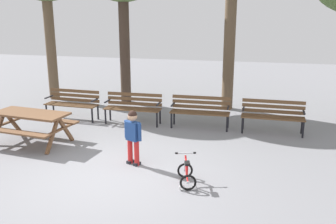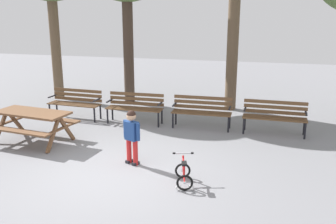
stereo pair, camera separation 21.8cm
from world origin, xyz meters
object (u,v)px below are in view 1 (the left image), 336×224
object	(u,v)px
kids_bicycle	(187,174)
child_standing	(133,133)
park_bench_far_left	(73,102)
park_bench_left	(133,106)
park_bench_right	(200,109)
picnic_table	(31,120)
park_bench_far_right	(273,114)

from	to	relation	value
kids_bicycle	child_standing	bearing A→B (deg)	152.81
park_bench_far_left	child_standing	world-z (taller)	child_standing
park_bench_left	park_bench_right	world-z (taller)	same
picnic_table	child_standing	distance (m)	2.85
park_bench_far_left	child_standing	bearing A→B (deg)	-44.67
picnic_table	kids_bicycle	distance (m)	4.24
park_bench_far_left	park_bench_left	bearing A→B (deg)	-0.77
park_bench_left	park_bench_far_right	world-z (taller)	same
picnic_table	kids_bicycle	world-z (taller)	picnic_table
park_bench_far_left	kids_bicycle	bearing A→B (deg)	-40.19
park_bench_right	park_bench_far_right	distance (m)	1.90
park_bench_left	park_bench_far_left	bearing A→B (deg)	179.23
park_bench_far_left	park_bench_left	distance (m)	1.89
picnic_table	park_bench_far_left	bearing A→B (deg)	92.38
park_bench_right	kids_bicycle	xyz separation A→B (m)	(0.33, -3.52, -0.31)
park_bench_left	park_bench_far_right	size ratio (longest dim) A/B	1.00
picnic_table	park_bench_far_left	world-z (taller)	park_bench_far_left
park_bench_right	kids_bicycle	size ratio (longest dim) A/B	2.58
park_bench_far_right	child_standing	xyz separation A→B (m)	(-2.83, -2.87, 0.17)
park_bench_far_left	child_standing	xyz separation A→B (m)	(2.87, -2.84, 0.17)
park_bench_far_left	kids_bicycle	world-z (taller)	park_bench_far_left
park_bench_far_left	park_bench_left	size ratio (longest dim) A/B	1.01
picnic_table	park_bench_right	xyz separation A→B (m)	(3.70, 2.26, -0.08)
park_bench_left	kids_bicycle	size ratio (longest dim) A/B	2.58
park_bench_left	park_bench_right	bearing A→B (deg)	1.99
park_bench_far_right	park_bench_left	bearing A→B (deg)	-179.14
picnic_table	park_bench_right	distance (m)	4.34
picnic_table	park_bench_left	size ratio (longest dim) A/B	1.20
park_bench_left	kids_bicycle	distance (m)	4.12
kids_bicycle	park_bench_far_right	bearing A→B (deg)	65.81
picnic_table	kids_bicycle	size ratio (longest dim) A/B	3.10
park_bench_left	park_bench_far_right	bearing A→B (deg)	0.86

